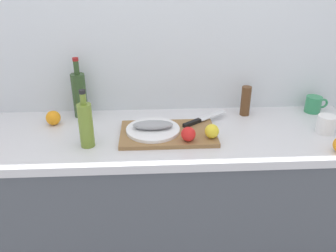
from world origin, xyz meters
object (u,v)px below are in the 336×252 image
(lemon_0, at_px, (212,131))
(olive_oil_bottle, at_px, (86,124))
(wine_bottle, at_px, (79,94))
(chef_knife, at_px, (199,120))
(pepper_mill, at_px, (246,101))
(fish_fillet, at_px, (153,125))
(coffee_mug_1, at_px, (327,124))
(white_plate, at_px, (153,130))
(cutting_board, at_px, (168,133))
(orange_0, at_px, (53,118))
(coffee_mug_0, at_px, (314,104))

(lemon_0, xyz_separation_m, olive_oil_bottle, (-0.57, -0.01, 0.06))
(olive_oil_bottle, bearing_deg, wine_bottle, 104.09)
(chef_knife, relative_size, pepper_mill, 1.54)
(olive_oil_bottle, bearing_deg, fish_fillet, 17.36)
(coffee_mug_1, bearing_deg, lemon_0, -173.61)
(white_plate, relative_size, wine_bottle, 0.81)
(chef_knife, bearing_deg, cutting_board, 174.79)
(chef_knife, height_order, coffee_mug_1, coffee_mug_1)
(chef_knife, bearing_deg, fish_fillet, 164.30)
(wine_bottle, distance_m, coffee_mug_1, 1.26)
(cutting_board, bearing_deg, orange_0, 165.02)
(fish_fillet, bearing_deg, olive_oil_bottle, -162.64)
(white_plate, bearing_deg, wine_bottle, 147.06)
(fish_fillet, bearing_deg, lemon_0, -17.12)
(orange_0, bearing_deg, olive_oil_bottle, -48.61)
(fish_fillet, xyz_separation_m, pepper_mill, (0.51, 0.22, 0.03))
(chef_knife, height_order, orange_0, orange_0)
(cutting_board, distance_m, orange_0, 0.60)
(lemon_0, bearing_deg, fish_fillet, 162.88)
(chef_knife, bearing_deg, wine_bottle, 128.80)
(white_plate, bearing_deg, olive_oil_bottle, -162.64)
(cutting_board, bearing_deg, wine_bottle, 150.44)
(olive_oil_bottle, xyz_separation_m, pepper_mill, (0.80, 0.31, -0.03))
(wine_bottle, distance_m, pepper_mill, 0.89)
(lemon_0, xyz_separation_m, orange_0, (-0.78, 0.23, -0.02))
(white_plate, height_order, fish_fillet, fish_fillet)
(white_plate, height_order, coffee_mug_1, coffee_mug_1)
(cutting_board, height_order, olive_oil_bottle, olive_oil_bottle)
(olive_oil_bottle, bearing_deg, coffee_mug_1, 3.71)
(olive_oil_bottle, bearing_deg, coffee_mug_0, 15.37)
(cutting_board, height_order, orange_0, orange_0)
(cutting_board, height_order, white_plate, white_plate)
(fish_fillet, distance_m, coffee_mug_0, 0.93)
(orange_0, bearing_deg, chef_knife, -3.89)
(wine_bottle, height_order, coffee_mug_0, wine_bottle)
(white_plate, bearing_deg, coffee_mug_1, -1.28)
(pepper_mill, bearing_deg, chef_knife, -155.24)
(wine_bottle, bearing_deg, pepper_mill, -2.04)
(coffee_mug_1, relative_size, orange_0, 1.74)
(cutting_board, bearing_deg, lemon_0, -20.30)
(cutting_board, xyz_separation_m, coffee_mug_0, (0.82, 0.24, 0.04))
(white_plate, xyz_separation_m, coffee_mug_1, (0.85, -0.02, 0.02))
(pepper_mill, bearing_deg, lemon_0, -127.87)
(white_plate, relative_size, orange_0, 3.50)
(coffee_mug_1, bearing_deg, orange_0, 173.09)
(white_plate, relative_size, pepper_mill, 1.61)
(wine_bottle, height_order, coffee_mug_1, wine_bottle)
(cutting_board, xyz_separation_m, white_plate, (-0.07, 0.01, 0.02))
(olive_oil_bottle, bearing_deg, orange_0, 131.39)
(lemon_0, relative_size, olive_oil_bottle, 0.25)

